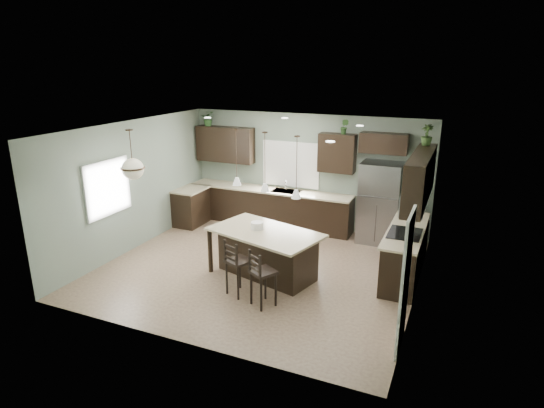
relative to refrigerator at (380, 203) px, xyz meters
The scene contains 32 objects.
ground 3.20m from the refrigerator, 128.14° to the right, with size 6.00×6.00×0.00m, color #9E8466.
pantry_door 4.10m from the refrigerator, 74.67° to the right, with size 0.04×0.82×2.04m, color white.
window_back 2.40m from the refrigerator, behind, with size 1.35×0.02×1.00m, color white.
window_left 5.87m from the refrigerator, 146.66° to the right, with size 0.02×1.10×1.00m, color white.
left_return_cabs 4.67m from the refrigerator, behind, with size 0.60×0.90×0.90m, color black.
left_return_countertop 4.62m from the refrigerator, behind, with size 0.66×0.96×0.04m, color #C2B493.
back_lower_cabs 2.78m from the refrigerator, behind, with size 4.20×0.60×0.90m, color black.
back_countertop 2.74m from the refrigerator, behind, with size 4.20×0.66×0.04m, color #C2B493.
sink_inset 2.29m from the refrigerator, behind, with size 0.70×0.45×0.01m, color gray.
faucet 2.30m from the refrigerator, behind, with size 0.02×0.02×0.28m, color silver.
back_upper_left 4.17m from the refrigerator, behind, with size 1.55×0.34×0.90m, color black.
back_upper_right 1.51m from the refrigerator, behind, with size 0.85×0.34×0.90m, color black.
fridge_header 1.34m from the refrigerator, 103.06° to the left, with size 1.05×0.34×0.45m, color black.
right_lower_cabs 1.80m from the refrigerator, 62.14° to the right, with size 0.60×2.35×0.90m, color black.
right_countertop 1.72m from the refrigerator, 62.73° to the right, with size 0.66×2.35×0.04m, color #C2B493.
cooktop 1.97m from the refrigerator, 66.39° to the right, with size 0.58×0.75×0.02m, color black.
wall_oven_front 1.94m from the refrigerator, 74.39° to the right, with size 0.01×0.72×0.60m, color gray.
right_upper_cabs 2.07m from the refrigerator, 58.47° to the right, with size 0.34×2.35×0.90m, color black.
microwave 2.11m from the refrigerator, 63.78° to the right, with size 0.40×0.75×0.40m, color gray.
refrigerator is the anchor object (origin of this frame).
kitchen_island 3.18m from the refrigerator, 121.36° to the right, with size 2.08×1.18×0.92m, color black.
serving_dish 3.20m from the refrigerator, 124.81° to the right, with size 0.24×0.24×0.14m, color white.
bar_stool_center 3.96m from the refrigerator, 116.81° to the right, with size 0.39×0.39×1.05m, color black.
bar_stool_right 3.92m from the refrigerator, 108.17° to the right, with size 0.38×0.38×1.02m, color black.
pendant_left 3.65m from the refrigerator, 132.78° to the right, with size 0.17×0.17×1.10m, color white, non-canonical shape.
pendant_center 3.41m from the refrigerator, 121.36° to the right, with size 0.17×0.17×1.10m, color white, non-canonical shape.
pendant_right 3.30m from the refrigerator, 108.51° to the right, with size 0.17×0.17×1.10m, color white, non-canonical shape.
chandelier 5.44m from the refrigerator, 140.02° to the right, with size 0.45×0.45×0.95m, color #F5EEC9, non-canonical shape.
plant_back_left 4.79m from the refrigerator, behind, with size 0.34×0.29×0.37m, color #2C5424.
plant_back_right 1.90m from the refrigerator, behind, with size 0.19×0.15×0.34m, color #2F5625.
plant_right_wall 2.01m from the refrigerator, 35.11° to the right, with size 0.23×0.23×0.41m, color #324F22.
room_shell 3.16m from the refrigerator, 128.14° to the right, with size 6.00×6.00×6.00m.
Camera 1 is at (3.54, -7.55, 3.95)m, focal length 30.00 mm.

